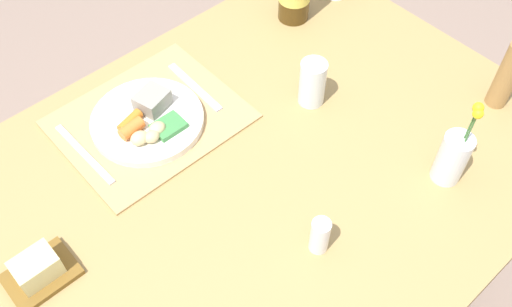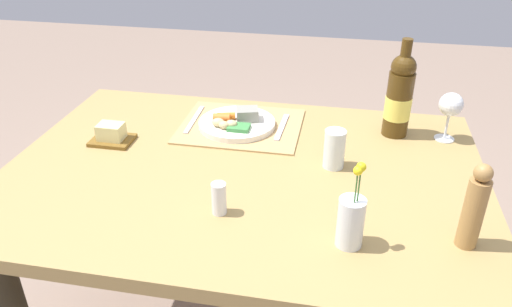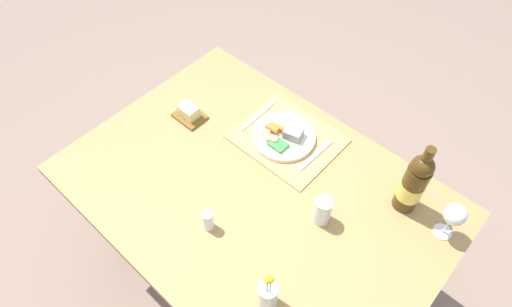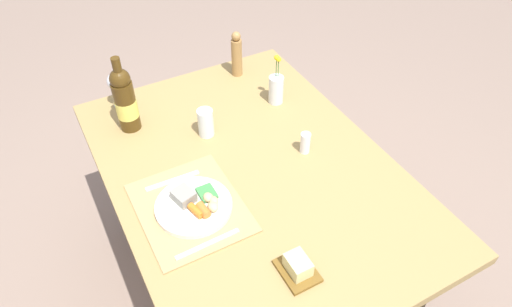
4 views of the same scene
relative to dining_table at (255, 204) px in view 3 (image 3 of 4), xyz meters
The scene contains 12 objects.
ground_plane 0.65m from the dining_table, ahead, with size 8.00×8.00×0.00m, color gray.
dining_table is the anchor object (origin of this frame).
placemat 0.30m from the dining_table, 76.18° to the right, with size 0.40×0.34×0.01m, color tan.
dinner_plate 0.30m from the dining_table, 73.21° to the right, with size 0.26×0.26×0.06m.
fork 0.31m from the dining_table, 104.93° to the right, with size 0.02×0.20×0.01m, color silver.
knife 0.38m from the dining_table, 49.92° to the right, with size 0.01×0.22×0.01m, color silver.
butter_dish 0.47m from the dining_table, 10.49° to the right, with size 0.13×0.10×0.06m.
wine_bottle 0.60m from the dining_table, 144.71° to the right, with size 0.08×0.08×0.32m.
water_tumbler 0.31m from the dining_table, 166.18° to the right, with size 0.06×0.06×0.12m.
flower_vase 0.46m from the dining_table, 137.57° to the left, with size 0.06×0.06×0.22m.
salt_shaker 0.27m from the dining_table, 86.73° to the left, with size 0.04×0.04×0.09m, color white.
wine_glass 0.71m from the dining_table, 153.12° to the right, with size 0.08×0.08×0.16m.
Camera 3 is at (-0.59, 0.64, 2.10)m, focal length 30.05 mm.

